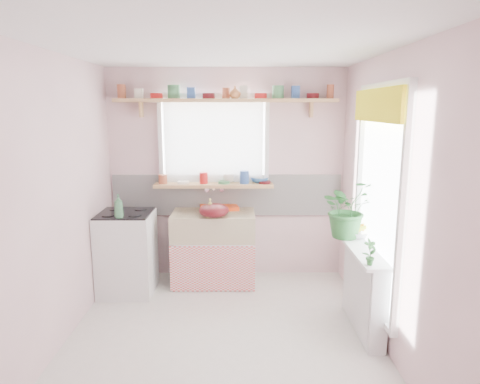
{
  "coord_description": "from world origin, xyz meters",
  "views": [
    {
      "loc": [
        0.14,
        -3.48,
        2.04
      ],
      "look_at": [
        0.15,
        0.55,
        1.24
      ],
      "focal_mm": 32.0,
      "sensor_mm": 36.0,
      "label": 1
    }
  ],
  "objects": [
    {
      "name": "colander",
      "position": [
        -0.13,
        1.1,
        0.93
      ],
      "size": [
        0.42,
        0.42,
        0.15
      ],
      "primitive_type": "ellipsoid",
      "rotation": [
        0.0,
        0.0,
        -0.32
      ],
      "color": "#550E14",
      "rests_on": "sink_unit"
    },
    {
      "name": "sink_unit",
      "position": [
        -0.15,
        1.29,
        0.43
      ],
      "size": [
        0.95,
        0.65,
        1.11
      ],
      "color": "white",
      "rests_on": "ground"
    },
    {
      "name": "jade_plant",
      "position": [
        1.21,
        0.6,
        1.07
      ],
      "size": [
        0.66,
        0.63,
        0.58
      ],
      "primitive_type": "imported",
      "rotation": [
        0.0,
        0.0,
        0.4
      ],
      "color": "#28642C",
      "rests_on": "radiator_ledge"
    },
    {
      "name": "soap_bottle_sink",
      "position": [
        -0.17,
        1.1,
        0.95
      ],
      "size": [
        0.1,
        0.1,
        0.21
      ],
      "primitive_type": "imported",
      "rotation": [
        0.0,
        0.0,
        0.11
      ],
      "color": "#CAC35A",
      "rests_on": "sink_unit"
    },
    {
      "name": "cooker",
      "position": [
        -1.1,
        1.05,
        0.46
      ],
      "size": [
        0.58,
        0.58,
        0.93
      ],
      "color": "white",
      "rests_on": "ground"
    },
    {
      "name": "sill_bowl",
      "position": [
        0.39,
        1.54,
        1.19
      ],
      "size": [
        0.28,
        0.28,
        0.07
      ],
      "primitive_type": "imported",
      "rotation": [
        0.0,
        0.0,
        -0.43
      ],
      "color": "#3268A3",
      "rests_on": "windowsill"
    },
    {
      "name": "room",
      "position": [
        0.66,
        0.86,
        1.37
      ],
      "size": [
        3.2,
        3.2,
        3.2
      ],
      "color": "silver",
      "rests_on": "ground"
    },
    {
      "name": "sill_crockery",
      "position": [
        -0.2,
        1.48,
        1.21
      ],
      "size": [
        1.35,
        0.11,
        0.12
      ],
      "color": "#A55133",
      "rests_on": "windowsill"
    },
    {
      "name": "radiator_ledge",
      "position": [
        1.3,
        0.2,
        0.4
      ],
      "size": [
        0.22,
        0.95,
        0.78
      ],
      "color": "white",
      "rests_on": "ground"
    },
    {
      "name": "cooker_bottle",
      "position": [
        -1.1,
        0.83,
        1.04
      ],
      "size": [
        0.1,
        0.11,
        0.25
      ],
      "primitive_type": "imported",
      "rotation": [
        0.0,
        0.0,
        0.11
      ],
      "color": "#408054",
      "rests_on": "cooker"
    },
    {
      "name": "shelf_crockery",
      "position": [
        -0.02,
        1.47,
        2.19
      ],
      "size": [
        2.47,
        0.11,
        0.12
      ],
      "color": "#A55133",
      "rests_on": "pine_shelf"
    },
    {
      "name": "fruit",
      "position": [
        1.34,
        0.61,
        0.87
      ],
      "size": [
        0.2,
        0.14,
        0.1
      ],
      "color": "orange",
      "rests_on": "fruit_bowl"
    },
    {
      "name": "fruit_bowl",
      "position": [
        1.33,
        0.6,
        0.81
      ],
      "size": [
        0.3,
        0.3,
        0.07
      ],
      "primitive_type": "imported",
      "rotation": [
        0.0,
        0.0,
        0.12
      ],
      "color": "silver",
      "rests_on": "radiator_ledge"
    },
    {
      "name": "shelf_vase",
      "position": [
        0.1,
        1.41,
        2.21
      ],
      "size": [
        0.16,
        0.16,
        0.13
      ],
      "primitive_type": "imported",
      "rotation": [
        0.0,
        0.0,
        0.23
      ],
      "color": "#B06936",
      "rests_on": "pine_shelf"
    },
    {
      "name": "dish_tray",
      "position": [
        -0.09,
        1.5,
        0.87
      ],
      "size": [
        0.49,
        0.4,
        0.04
      ],
      "primitive_type": "cube",
      "rotation": [
        0.0,
        0.0,
        0.19
      ],
      "color": "#F44815",
      "rests_on": "sink_unit"
    },
    {
      "name": "herb_pot",
      "position": [
        1.21,
        -0.18,
        0.89
      ],
      "size": [
        0.14,
        0.12,
        0.22
      ],
      "primitive_type": "imported",
      "rotation": [
        0.0,
        0.0,
        0.41
      ],
      "color": "#265E25",
      "rests_on": "radiator_ledge"
    },
    {
      "name": "windowsill",
      "position": [
        -0.15,
        1.48,
        1.14
      ],
      "size": [
        1.4,
        0.22,
        0.04
      ],
      "primitive_type": "cube",
      "color": "tan",
      "rests_on": "room"
    },
    {
      "name": "pine_shelf",
      "position": [
        0.0,
        1.47,
        2.12
      ],
      "size": [
        2.52,
        0.24,
        0.04
      ],
      "primitive_type": "cube",
      "color": "tan",
      "rests_on": "room"
    },
    {
      "name": "sill_cup",
      "position": [
        0.03,
        1.54,
        1.21
      ],
      "size": [
        0.15,
        0.15,
        0.11
      ],
      "primitive_type": "imported",
      "rotation": [
        0.0,
        0.0,
        0.1
      ],
      "color": "beige",
      "rests_on": "windowsill"
    }
  ]
}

